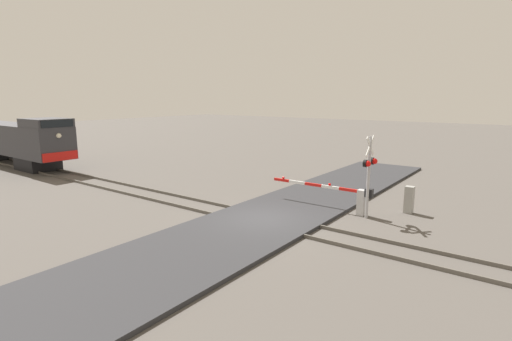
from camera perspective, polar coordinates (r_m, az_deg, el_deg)
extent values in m
plane|color=#514C47|center=(17.99, 1.17, -7.53)|extent=(160.00, 160.00, 0.00)
cube|color=#59544C|center=(17.41, -0.20, -7.90)|extent=(0.08, 80.00, 0.15)
cube|color=#59544C|center=(18.52, 2.47, -6.75)|extent=(0.08, 80.00, 0.15)
cube|color=#2D2D30|center=(17.96, 1.17, -7.29)|extent=(36.00, 5.02, 0.16)
cube|color=black|center=(34.99, -29.44, 0.95)|extent=(2.30, 3.20, 1.05)
cube|color=#333338|center=(38.85, -32.39, 4.09)|extent=(2.71, 16.11, 2.40)
cube|color=#333338|center=(32.86, -28.52, 6.20)|extent=(2.65, 3.28, 0.64)
cube|color=black|center=(31.36, -27.21, 6.16)|extent=(2.30, 0.06, 0.51)
cube|color=red|center=(31.58, -26.83, 1.88)|extent=(2.57, 0.08, 0.64)
sphere|color=#F2EACC|center=(31.40, -27.06, 4.59)|extent=(0.36, 0.36, 0.36)
cylinder|color=#ADADB2|center=(18.75, 16.22, -1.06)|extent=(0.14, 0.14, 3.89)
cube|color=white|center=(18.52, 16.46, 3.47)|extent=(0.95, 0.04, 0.95)
cube|color=white|center=(18.52, 16.46, 3.47)|extent=(0.95, 0.04, 0.95)
cube|color=black|center=(18.62, 16.34, 1.18)|extent=(1.04, 0.08, 0.08)
sphere|color=red|center=(18.20, 16.17, 0.97)|extent=(0.28, 0.28, 0.28)
sphere|color=red|center=(18.98, 17.06, 1.31)|extent=(0.28, 0.28, 0.28)
cylinder|color=black|center=(18.24, 15.82, 1.01)|extent=(0.34, 0.14, 0.34)
cylinder|color=black|center=(19.02, 16.72, 1.35)|extent=(0.34, 0.14, 0.34)
cube|color=silver|center=(19.41, 15.25, -4.59)|extent=(0.36, 0.36, 1.27)
cube|color=black|center=(19.16, 16.30, -3.19)|extent=(0.28, 0.36, 0.40)
cube|color=red|center=(19.52, 13.46, -2.80)|extent=(0.10, 0.97, 0.14)
cube|color=white|center=(19.91, 10.89, -2.43)|extent=(0.10, 0.97, 0.14)
cube|color=red|center=(20.33, 8.43, -2.08)|extent=(0.10, 0.97, 0.14)
cube|color=white|center=(20.79, 6.08, -1.74)|extent=(0.10, 0.97, 0.14)
cube|color=red|center=(21.28, 3.83, -1.41)|extent=(0.10, 0.97, 0.14)
sphere|color=red|center=(19.89, 10.80, -2.03)|extent=(0.14, 0.14, 0.14)
sphere|color=red|center=(21.20, 4.07, -1.07)|extent=(0.14, 0.14, 0.14)
cube|color=#999993|center=(20.54, 21.62, -4.02)|extent=(0.37, 0.41, 1.35)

